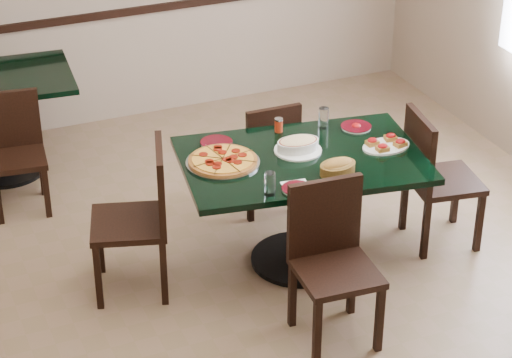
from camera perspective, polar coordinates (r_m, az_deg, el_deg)
name	(u,v)px	position (r m, az deg, el deg)	size (l,w,h in m)	color
floor	(258,293)	(6.11, 0.14, -6.56)	(5.50, 5.50, 0.00)	brown
room_shell	(294,2)	(7.37, 2.21, 10.08)	(5.50, 5.50, 5.50)	silver
main_table	(301,183)	(6.12, 2.62, -0.26)	(1.58, 1.15, 0.75)	black
chair_far	(268,152)	(6.73, 0.68, 1.56)	(0.39, 0.39, 0.82)	black
chair_near	(331,253)	(5.55, 4.31, -4.23)	(0.46, 0.46, 0.93)	black
chair_right	(433,172)	(6.45, 10.07, 0.37)	(0.49, 0.49, 0.92)	black
chair_left	(143,211)	(5.93, -6.47, -1.84)	(0.55, 0.55, 0.95)	black
back_chair_near	(15,146)	(7.01, -13.59, 1.85)	(0.42, 0.42, 0.82)	black
pepperoni_pizza	(223,161)	(5.95, -1.91, 1.05)	(0.45, 0.45, 0.04)	#B2B2B9
lasagna_casserole	(298,144)	(6.08, 2.41, 1.98)	(0.29, 0.29, 0.09)	white
bread_basket	(338,167)	(5.85, 4.69, 0.70)	(0.25, 0.19, 0.10)	brown
bruschetta_platter	(386,144)	(6.18, 7.45, 2.00)	(0.33, 0.23, 0.05)	white
side_plate_near	(297,189)	(5.68, 2.37, -0.56)	(0.18, 0.18, 0.02)	white
side_plate_far_r	(356,127)	(6.42, 5.74, 3.00)	(0.20, 0.20, 0.03)	white
side_plate_far_l	(216,143)	(6.19, -2.27, 2.10)	(0.20, 0.20, 0.02)	white
napkin_setting	(297,187)	(5.71, 2.35, -0.43)	(0.17, 0.17, 0.01)	white
water_glass_a	(324,118)	(6.37, 3.88, 3.49)	(0.06, 0.06, 0.14)	silver
water_glass_b	(270,184)	(5.60, 0.80, -0.27)	(0.06, 0.06, 0.14)	silver
pepper_shaker	(279,125)	(6.32, 1.30, 3.11)	(0.05, 0.05, 0.09)	#AC3012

